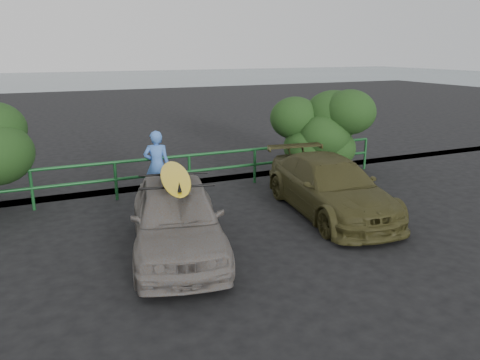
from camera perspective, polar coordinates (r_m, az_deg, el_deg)
The scene contains 9 objects.
ground at distance 8.40m, azimuth -1.88°, elevation -11.24°, with size 80.00×80.00×0.00m, color black.
ocean at distance 67.12m, azimuth -22.05°, elevation 11.32°, with size 200.00×200.00×0.00m, color slate.
guardrail at distance 12.71m, azimuth -10.46°, elevation 0.44°, with size 14.00×0.08×1.04m, color #154A20, non-canonical shape.
shrub_right at distance 14.92m, azimuth 7.96°, elevation 5.65°, with size 3.20×2.40×2.49m, color #1D3C15, non-canonical shape.
sedan at distance 9.03m, azimuth -7.73°, elevation -4.50°, with size 1.68×4.17×1.42m, color slate.
olive_vehicle at distance 11.31m, azimuth 10.94°, elevation -0.77°, with size 1.84×4.53×1.32m, color #3C391A.
man at distance 12.24m, azimuth -10.09°, elevation 1.76°, with size 0.66×0.44×1.82m, color #4272C6.
roof_rack at distance 8.81m, azimuth -7.90°, elevation -0.03°, with size 1.35×0.94×0.04m, color black, non-canonical shape.
surfboard at distance 8.79m, azimuth -7.91°, elevation 0.35°, with size 0.54×2.58×0.08m, color yellow.
Camera 1 is at (-2.80, -6.95, 3.80)m, focal length 35.00 mm.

